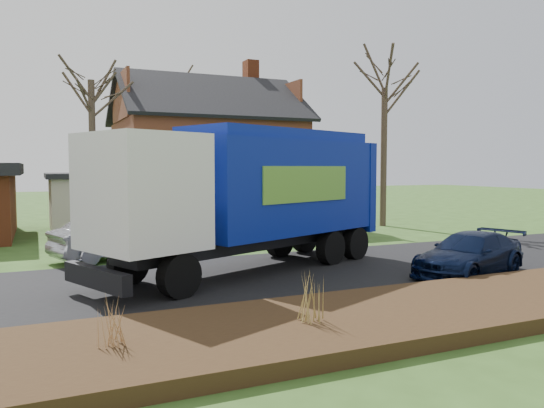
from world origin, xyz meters
name	(u,v)px	position (x,y,z in m)	size (l,w,h in m)	color
ground	(283,274)	(0.00, 0.00, 0.00)	(120.00, 120.00, 0.00)	#2B4918
road	(283,274)	(0.00, 0.00, 0.01)	(80.00, 7.00, 0.02)	black
mulch_verge	(395,315)	(0.00, -5.30, 0.15)	(80.00, 3.50, 0.30)	black
main_house	(198,150)	(1.49, 13.91, 4.03)	(12.95, 8.95, 9.26)	#BEB198
garbage_truck	(254,190)	(-0.58, 0.83, 2.46)	(10.21, 6.33, 4.27)	black
silver_sedan	(119,237)	(-3.99, 4.72, 0.73)	(1.55, 4.45, 1.47)	#9B9EA2
navy_wagon	(470,254)	(4.85, -2.37, 0.62)	(1.73, 4.26, 1.24)	black
tree_front_west	(90,56)	(-4.24, 10.47, 7.89)	(3.22, 3.22, 9.58)	#453729
tree_front_east	(385,65)	(10.34, 9.40, 8.46)	(3.75, 3.75, 10.41)	#453529
tree_back	(172,72)	(1.83, 21.02, 9.36)	(3.55, 3.55, 11.23)	#413527
grass_clump_west	(112,320)	(-5.51, -5.29, 0.71)	(0.31, 0.25, 0.81)	#A27547
grass_clump_mid	(310,297)	(-2.06, -5.49, 0.76)	(0.33, 0.27, 0.93)	olive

